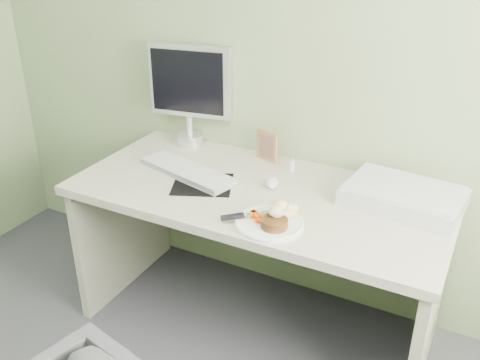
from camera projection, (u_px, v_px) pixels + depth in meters
The scene contains 14 objects.
wall_back at pixel (299, 26), 2.29m from camera, with size 3.50×3.50×0.00m, color gray.
desk at pixel (258, 227), 2.35m from camera, with size 1.60×0.75×0.73m.
plate at pixel (269, 223), 2.01m from camera, with size 0.26×0.26×0.01m, color white.
steak at pixel (274, 223), 1.97m from camera, with size 0.10×0.10×0.03m, color black.
potato_pile at pixel (281, 209), 2.03m from camera, with size 0.12×0.08×0.06m, color tan.
carrot_heap at pixel (257, 215), 2.01m from camera, with size 0.06×0.05×0.04m, color #FF5905.
steak_knife at pixel (242, 216), 2.03m from camera, with size 0.18×0.18×0.02m.
mousepad at pixel (203, 184), 2.32m from camera, with size 0.25×0.22×0.00m, color black.
keyboard at pixel (187, 171), 2.40m from camera, with size 0.49×0.14×0.02m, color white.
computer_mouse at pixel (272, 183), 2.30m from camera, with size 0.05×0.10×0.03m, color white.
photo_frame at pixel (267, 146), 2.52m from camera, with size 0.12×0.01×0.15m, color #A1784B.
eyedrop_bottle at pixel (292, 165), 2.42m from camera, with size 0.02×0.02×0.07m.
scanner at pixel (403, 197), 2.14m from camera, with size 0.45×0.30×0.07m, color #B7B9BE.
monitor at pixel (190, 90), 2.61m from camera, with size 0.42×0.14×0.50m.
Camera 1 is at (0.85, -0.20, 1.78)m, focal length 40.00 mm.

